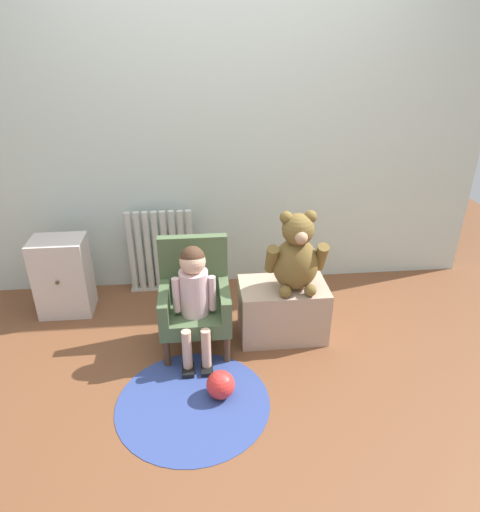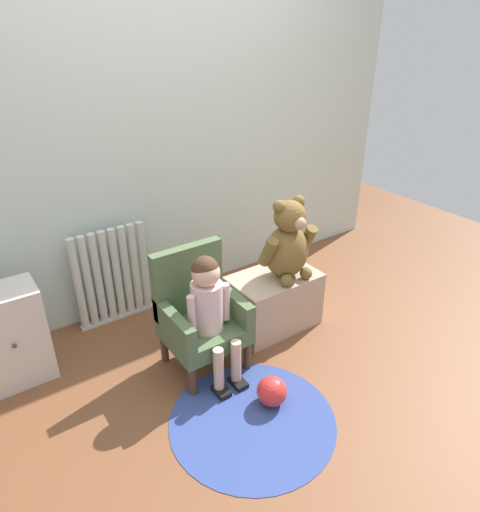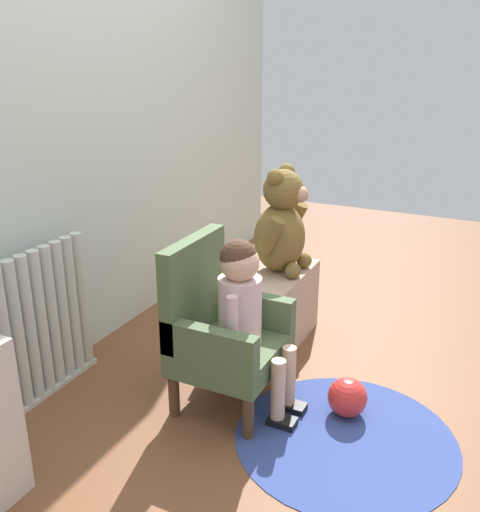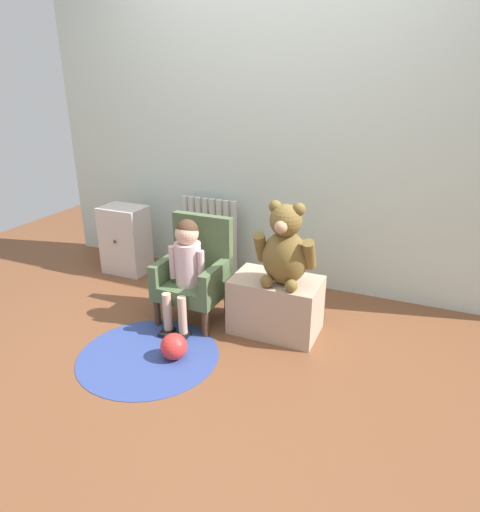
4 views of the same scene
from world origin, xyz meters
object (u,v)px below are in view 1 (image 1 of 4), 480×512
(toy_ball, at_px, (221,385))
(low_bench, at_px, (282,310))
(large_teddy_bear, at_px, (296,256))
(radiator, at_px, (161,252))
(small_dresser, at_px, (63,276))
(floor_rug, at_px, (193,403))
(child_armchair, at_px, (195,298))
(child_figure, at_px, (194,288))

(toy_ball, bearing_deg, low_bench, 51.07)
(large_teddy_bear, bearing_deg, low_bench, 146.81)
(large_teddy_bear, bearing_deg, radiator, 141.44)
(small_dresser, relative_size, floor_rug, 0.67)
(child_armchair, distance_m, toy_ball, 0.57)
(child_armchair, xyz_separation_m, low_bench, (0.56, 0.03, -0.14))
(radiator, relative_size, large_teddy_bear, 1.25)
(radiator, height_order, large_teddy_bear, large_teddy_bear)
(floor_rug, xyz_separation_m, toy_ball, (0.15, 0.04, 0.08))
(radiator, relative_size, child_armchair, 0.93)
(radiator, bearing_deg, low_bench, -38.93)
(small_dresser, xyz_separation_m, large_teddy_bear, (1.52, -0.45, 0.31))
(child_armchair, bearing_deg, toy_ball, -76.20)
(small_dresser, relative_size, toy_ball, 3.54)
(toy_ball, bearing_deg, small_dresser, 137.20)
(child_figure, xyz_separation_m, floor_rug, (-0.03, -0.43, -0.46))
(child_armchair, height_order, large_teddy_bear, large_teddy_bear)
(child_figure, bearing_deg, toy_ball, -72.47)
(child_figure, relative_size, large_teddy_bear, 1.40)
(floor_rug, relative_size, toy_ball, 5.29)
(child_armchair, xyz_separation_m, floor_rug, (-0.03, -0.55, -0.32))
(small_dresser, bearing_deg, child_armchair, -26.31)
(small_dresser, xyz_separation_m, child_armchair, (0.90, -0.45, 0.04))
(low_bench, height_order, large_teddy_bear, large_teddy_bear)
(child_armchair, relative_size, child_figure, 0.97)
(radiator, distance_m, child_armchair, 0.72)
(small_dresser, height_order, large_teddy_bear, large_teddy_bear)
(low_bench, distance_m, floor_rug, 0.84)
(low_bench, xyz_separation_m, floor_rug, (-0.59, -0.58, -0.18))
(low_bench, distance_m, large_teddy_bear, 0.41)
(child_armchair, bearing_deg, small_dresser, 153.69)
(child_armchair, distance_m, low_bench, 0.58)
(child_armchair, height_order, toy_ball, child_armchair)
(small_dresser, xyz_separation_m, child_figure, (0.90, -0.56, 0.18))
(radiator, height_order, toy_ball, radiator)
(small_dresser, height_order, floor_rug, small_dresser)
(child_figure, bearing_deg, small_dresser, 148.25)
(child_figure, relative_size, floor_rug, 0.86)
(radiator, distance_m, small_dresser, 0.70)
(radiator, relative_size, child_figure, 0.90)
(child_figure, relative_size, low_bench, 1.30)
(large_teddy_bear, xyz_separation_m, toy_ball, (-0.49, -0.50, -0.51))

